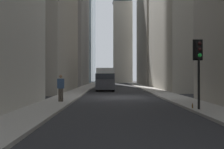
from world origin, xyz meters
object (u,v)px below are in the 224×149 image
at_px(traffic_light_foreground, 199,58).
at_px(pedestrian, 61,87).
at_px(hatchback_grey, 107,83).
at_px(delivery_truck, 106,79).
at_px(discarded_bottle, 192,106).

distance_m(traffic_light_foreground, pedestrian, 9.04).
xyz_separation_m(hatchback_grey, traffic_light_foreground, (-31.74, -5.18, 2.15)).
height_order(delivery_truck, pedestrian, delivery_truck).
bearing_deg(traffic_light_foreground, pedestrian, 63.14).
distance_m(pedestrian, discarded_bottle, 8.57).
height_order(delivery_truck, traffic_light_foreground, traffic_light_foreground).
xyz_separation_m(hatchback_grey, discarded_bottle, (-31.34, -4.97, -0.42)).
distance_m(hatchback_grey, discarded_bottle, 31.74).
distance_m(delivery_truck, hatchback_grey, 12.37).
distance_m(delivery_truck, traffic_light_foreground, 20.11).
distance_m(delivery_truck, pedestrian, 15.62).
bearing_deg(traffic_light_foreground, hatchback_grey, 9.27).
height_order(hatchback_grey, traffic_light_foreground, traffic_light_foreground).
xyz_separation_m(delivery_truck, pedestrian, (-15.37, 2.75, -0.34)).
bearing_deg(pedestrian, delivery_truck, -10.13).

